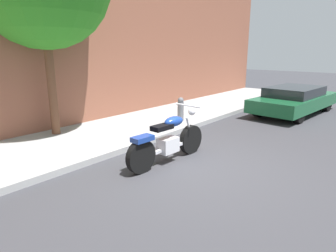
# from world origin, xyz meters

# --- Properties ---
(ground_plane) EXTENTS (60.00, 60.00, 0.00)m
(ground_plane) POSITION_xyz_m (0.00, 0.00, 0.00)
(ground_plane) COLOR #38383D
(sidewalk) EXTENTS (23.77, 2.81, 0.14)m
(sidewalk) POSITION_xyz_m (0.00, 3.05, 0.07)
(sidewalk) COLOR #9F9F9F
(sidewalk) RESTS_ON ground
(motorcycle) EXTENTS (2.23, 0.70, 1.17)m
(motorcycle) POSITION_xyz_m (-0.11, 0.51, 0.47)
(motorcycle) COLOR black
(motorcycle) RESTS_ON ground
(parked_car_green) EXTENTS (4.49, 2.07, 1.03)m
(parked_car_green) POSITION_xyz_m (6.72, 0.03, 0.55)
(parked_car_green) COLOR black
(parked_car_green) RESTS_ON ground
(fire_hydrant) EXTENTS (0.20, 0.20, 0.91)m
(fire_hydrant) POSITION_xyz_m (2.61, 2.25, 0.46)
(fire_hydrant) COLOR slate
(fire_hydrant) RESTS_ON ground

